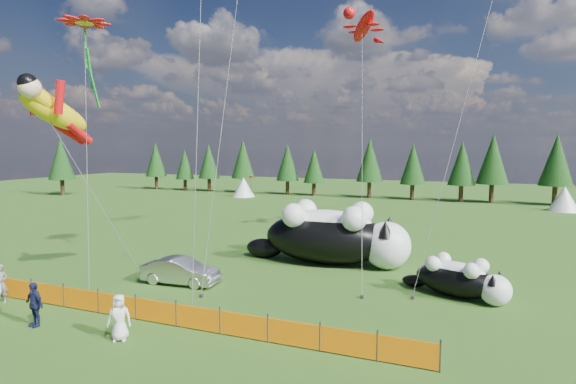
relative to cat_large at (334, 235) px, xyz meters
The scene contains 13 objects.
ground 9.84m from the cat_large, 115.77° to the right, with size 160.00×160.00×0.00m, color #0E3A0A.
safety_fence 12.51m from the cat_large, 109.75° to the right, with size 22.06×0.06×1.10m.
tree_line 36.60m from the cat_large, 96.61° to the left, with size 90.00×4.00×8.00m, color black, non-canonical shape.
festival_tents 32.02m from the cat_large, 77.75° to the left, with size 50.00×3.20×2.80m, color white, non-canonical shape.
cat_large is the anchor object (origin of this frame).
cat_small 8.25m from the cat_large, 27.23° to the right, with size 5.09×3.21×1.92m.
car 9.43m from the cat_large, 132.85° to the right, with size 1.44×4.14×1.36m, color #BDBCC2.
spectator_a 17.51m from the cat_large, 135.26° to the right, with size 0.66×0.43×1.80m, color slate.
spectator_c 16.18m from the cat_large, 121.86° to the right, with size 1.06×0.54×1.80m, color #15193B.
spectator_e 14.26m from the cat_large, 108.13° to the right, with size 0.85×0.55×1.74m, color silver.
superhero_kite 16.62m from the cat_large, 140.03° to the right, with size 4.73×5.54×11.06m.
gecko_kite 14.65m from the cat_large, 85.09° to the left, with size 5.05×14.08×19.02m.
flower_kite 18.39m from the cat_large, 150.78° to the right, with size 4.26×4.69×14.32m.
Camera 1 is at (11.49, -17.48, 7.17)m, focal length 28.00 mm.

